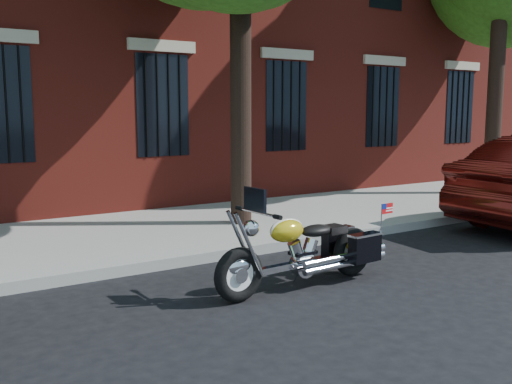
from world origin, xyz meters
TOP-DOWN VIEW (x-y plane):
  - ground at (0.00, 0.00)m, footprint 120.00×120.00m
  - curb at (0.00, 1.38)m, footprint 40.00×0.16m
  - sidewalk at (0.00, 3.26)m, footprint 40.00×3.60m
  - motorcycle at (-0.48, -0.27)m, footprint 2.50×0.78m

SIDE VIEW (x-z plane):
  - ground at x=0.00m, z-range 0.00..0.00m
  - curb at x=0.00m, z-range 0.00..0.15m
  - sidewalk at x=0.00m, z-range 0.00..0.15m
  - motorcycle at x=-0.48m, z-range -0.20..1.05m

